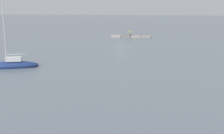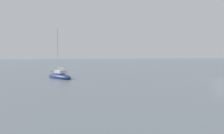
% 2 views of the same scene
% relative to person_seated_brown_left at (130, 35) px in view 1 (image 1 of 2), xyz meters
% --- Properties ---
extents(ground_plane, '(500.00, 500.00, 0.00)m').
position_rel_person_seated_brown_left_xyz_m(ground_plane, '(-0.26, 19.51, -0.92)').
color(ground_plane, slate).
extents(seawall_pier, '(11.85, 2.00, 0.66)m').
position_rel_person_seated_brown_left_xyz_m(seawall_pier, '(-0.26, -0.18, -0.58)').
color(seawall_pier, gray).
rests_on(seawall_pier, ground_plane).
extents(person_seated_brown_left, '(0.48, 0.66, 0.73)m').
position_rel_person_seated_brown_left_xyz_m(person_seated_brown_left, '(0.00, 0.00, 0.00)').
color(person_seated_brown_left, '#1E2333').
rests_on(person_seated_brown_left, seawall_pier).
extents(umbrella_open_yellow, '(1.15, 1.15, 1.26)m').
position_rel_person_seated_brown_left_xyz_m(umbrella_open_yellow, '(-0.02, -0.08, 0.85)').
color(umbrella_open_yellow, black).
rests_on(umbrella_open_yellow, seawall_pier).
extents(sailboat_navy_outer, '(8.41, 5.13, 10.15)m').
position_rel_person_seated_brown_left_xyz_m(sailboat_navy_outer, '(11.91, 47.15, -0.52)').
color(sailboat_navy_outer, navy).
rests_on(sailboat_navy_outer, ground_plane).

